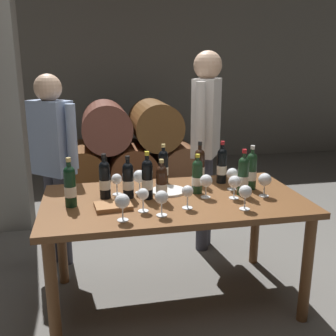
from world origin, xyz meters
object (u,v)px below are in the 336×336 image
wine_glass_6 (188,192)px  wine_bottle_0 (70,186)px  wine_bottle_10 (251,170)px  wine_glass_9 (232,174)px  wine_bottle_4 (128,180)px  wine_glass_4 (265,180)px  wine_glass_3 (162,198)px  sommelier_presenting (206,133)px  wine_glass_5 (139,177)px  taster_seated_left (53,155)px  tasting_notebook (113,206)px  dining_table (174,211)px  wine_bottle_6 (162,183)px  wine_glass_2 (206,181)px  wine_glass_8 (245,192)px  wine_glass_7 (234,182)px  wine_bottle_1 (200,166)px  wine_bottle_7 (147,179)px  serving_plate (168,191)px  wine_bottle_9 (222,165)px  wine_bottle_2 (105,179)px  wine_bottle_3 (243,175)px  wine_bottle_8 (163,166)px  wine_glass_0 (117,180)px  wine_glass_10 (122,202)px  wine_glass_1 (143,195)px

wine_glass_6 → wine_bottle_0: bearing=165.7°
wine_bottle_10 → wine_glass_9: bearing=177.0°
wine_bottle_4 → wine_glass_4: 0.90m
wine_glass_3 → sommelier_presenting: (0.58, 1.04, 0.18)m
wine_glass_5 → taster_seated_left: size_ratio=0.10×
tasting_notebook → dining_table: bearing=9.5°
wine_glass_6 → wine_glass_4: bearing=11.5°
wine_bottle_6 → tasting_notebook: wine_bottle_6 is taller
wine_glass_2 → wine_glass_8: (0.17, -0.25, -0.00)m
wine_glass_4 → wine_glass_7: bearing=-179.7°
wine_bottle_1 → wine_glass_7: bearing=-68.2°
wine_bottle_4 → wine_bottle_7: wine_bottle_7 is taller
wine_glass_8 → wine_glass_7: bearing=87.9°
wine_bottle_1 → serving_plate: bearing=-153.8°
dining_table → taster_seated_left: taster_seated_left is taller
wine_bottle_6 → wine_glass_7: wine_bottle_6 is taller
serving_plate → wine_bottle_7: bearing=-147.0°
wine_bottle_9 → wine_glass_6: wine_bottle_9 is taller
wine_bottle_6 → wine_glass_6: size_ratio=1.89×
serving_plate → sommelier_presenting: (0.45, 0.62, 0.28)m
wine_bottle_0 → wine_glass_6: bearing=-14.3°
wine_glass_8 → tasting_notebook: wine_glass_8 is taller
wine_bottle_2 → wine_bottle_6: (0.35, -0.13, -0.01)m
wine_bottle_3 → wine_bottle_8: (-0.47, 0.37, -0.01)m
wine_bottle_10 → wine_bottle_8: bearing=155.5°
wine_glass_7 → wine_glass_9: (0.05, 0.18, 0.00)m
wine_bottle_1 → wine_glass_4: wine_bottle_1 is taller
wine_bottle_1 → tasting_notebook: bearing=-150.7°
wine_glass_0 → taster_seated_left: (-0.45, 0.58, 0.06)m
wine_glass_10 → wine_glass_3: bearing=6.8°
dining_table → sommelier_presenting: 0.95m
wine_bottle_8 → tasting_notebook: wine_bottle_8 is taller
wine_bottle_4 → wine_glass_0: (-0.07, 0.07, -0.02)m
wine_bottle_10 → sommelier_presenting: 0.70m
dining_table → wine_glass_0: wine_glass_0 is taller
wine_bottle_0 → serving_plate: (0.64, 0.15, -0.13)m
wine_bottle_4 → wine_glass_6: wine_bottle_4 is taller
wine_glass_1 → wine_glass_7: 0.62m
wine_bottle_0 → wine_glass_10: bearing=-44.7°
wine_glass_10 → tasting_notebook: (-0.04, 0.20, -0.10)m
wine_bottle_8 → wine_bottle_9: (0.42, -0.08, 0.01)m
wine_glass_1 → wine_glass_6: 0.27m
wine_bottle_6 → wine_glass_8: wine_bottle_6 is taller
wine_bottle_0 → wine_glass_7: wine_bottle_0 is taller
dining_table → wine_bottle_0: bearing=-177.8°
wine_bottle_2 → wine_glass_7: (0.82, -0.18, -0.02)m
dining_table → sommelier_presenting: sommelier_presenting is taller
wine_bottle_8 → wine_glass_0: wine_bottle_8 is taller
wine_glass_2 → wine_glass_5: wine_glass_5 is taller
wine_bottle_4 → wine_glass_10: size_ratio=1.78×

